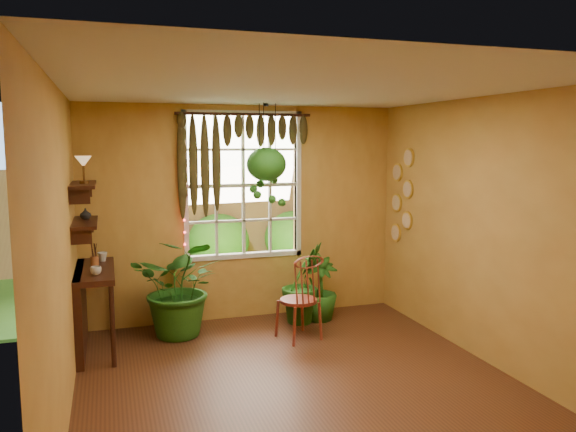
% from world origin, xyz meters
% --- Properties ---
extents(floor, '(4.50, 4.50, 0.00)m').
position_xyz_m(floor, '(0.00, 0.00, 0.00)').
color(floor, '#512917').
rests_on(floor, ground).
extents(ceiling, '(4.50, 4.50, 0.00)m').
position_xyz_m(ceiling, '(0.00, 0.00, 2.70)').
color(ceiling, silver).
rests_on(ceiling, wall_back).
extents(wall_back, '(4.00, 0.00, 4.00)m').
position_xyz_m(wall_back, '(0.00, 2.25, 1.35)').
color(wall_back, gold).
rests_on(wall_back, floor).
extents(wall_left, '(0.00, 4.50, 4.50)m').
position_xyz_m(wall_left, '(-2.00, 0.00, 1.35)').
color(wall_left, gold).
rests_on(wall_left, floor).
extents(wall_right, '(0.00, 4.50, 4.50)m').
position_xyz_m(wall_right, '(2.00, 0.00, 1.35)').
color(wall_right, gold).
rests_on(wall_right, floor).
extents(window, '(1.52, 0.10, 1.86)m').
position_xyz_m(window, '(0.00, 2.28, 1.70)').
color(window, silver).
rests_on(window, wall_back).
extents(valance_vine, '(1.70, 0.12, 1.10)m').
position_xyz_m(valance_vine, '(-0.08, 2.16, 2.28)').
color(valance_vine, '#33160D').
rests_on(valance_vine, window).
extents(string_lights, '(0.03, 0.03, 1.54)m').
position_xyz_m(string_lights, '(-0.76, 2.19, 1.75)').
color(string_lights, '#FF2633').
rests_on(string_lights, window).
extents(wall_plates, '(0.04, 0.32, 1.10)m').
position_xyz_m(wall_plates, '(1.98, 1.79, 1.55)').
color(wall_plates, '#F9EBCC').
rests_on(wall_plates, wall_right).
extents(counter_ledge, '(0.40, 1.20, 0.90)m').
position_xyz_m(counter_ledge, '(-1.91, 1.60, 0.55)').
color(counter_ledge, '#33160D').
rests_on(counter_ledge, floor).
extents(shelf_lower, '(0.25, 0.90, 0.04)m').
position_xyz_m(shelf_lower, '(-1.88, 1.60, 1.40)').
color(shelf_lower, '#33160D').
rests_on(shelf_lower, wall_left).
extents(shelf_upper, '(0.25, 0.90, 0.04)m').
position_xyz_m(shelf_upper, '(-1.88, 1.60, 1.80)').
color(shelf_upper, '#33160D').
rests_on(shelf_upper, wall_left).
extents(backyard, '(14.00, 10.00, 12.00)m').
position_xyz_m(backyard, '(0.24, 6.87, 1.28)').
color(backyard, '#305C1A').
rests_on(backyard, ground).
extents(windsor_chair, '(0.52, 0.54, 1.14)m').
position_xyz_m(windsor_chair, '(0.40, 1.24, 0.33)').
color(windsor_chair, maroon).
rests_on(windsor_chair, floor).
extents(potted_plant_left, '(1.34, 1.27, 1.17)m').
position_xyz_m(potted_plant_left, '(-0.86, 1.76, 0.59)').
color(potted_plant_left, '#194A13').
rests_on(potted_plant_left, floor).
extents(potted_plant_mid, '(0.69, 0.63, 1.02)m').
position_xyz_m(potted_plant_mid, '(0.64, 1.81, 0.51)').
color(potted_plant_mid, '#194A13').
rests_on(potted_plant_mid, floor).
extents(potted_plant_right, '(0.57, 0.57, 0.83)m').
position_xyz_m(potted_plant_right, '(0.86, 1.84, 0.42)').
color(potted_plant_right, '#194A13').
rests_on(potted_plant_right, floor).
extents(hanging_basket, '(0.48, 0.48, 1.25)m').
position_xyz_m(hanging_basket, '(0.19, 1.89, 1.94)').
color(hanging_basket, black).
rests_on(hanging_basket, ceiling).
extents(cup_a, '(0.14, 0.14, 0.09)m').
position_xyz_m(cup_a, '(-1.78, 1.29, 0.94)').
color(cup_a, silver).
rests_on(cup_a, counter_ledge).
extents(cup_b, '(0.14, 0.14, 0.10)m').
position_xyz_m(cup_b, '(-1.72, 1.97, 0.95)').
color(cup_b, beige).
rests_on(cup_b, counter_ledge).
extents(brush_jar, '(0.09, 0.09, 0.32)m').
position_xyz_m(brush_jar, '(-1.80, 1.72, 1.03)').
color(brush_jar, brown).
rests_on(brush_jar, counter_ledge).
extents(shelf_vase, '(0.12, 0.12, 0.12)m').
position_xyz_m(shelf_vase, '(-1.87, 1.73, 1.48)').
color(shelf_vase, '#B2AD99').
rests_on(shelf_vase, shelf_lower).
extents(tiffany_lamp, '(0.17, 0.17, 0.28)m').
position_xyz_m(tiffany_lamp, '(-1.86, 1.52, 2.03)').
color(tiffany_lamp, '#583719').
rests_on(tiffany_lamp, shelf_upper).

